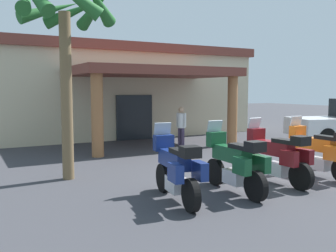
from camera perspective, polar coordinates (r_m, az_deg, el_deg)
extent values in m
plane|color=#38383D|center=(10.98, 13.74, -7.03)|extent=(80.00, 80.00, 0.00)
cube|color=beige|center=(20.14, -8.14, 4.67)|extent=(13.95, 5.44, 4.13)
cube|color=#1E2328|center=(17.75, -5.11, 1.31)|extent=(1.80, 0.14, 2.10)
cube|color=brown|center=(15.95, -2.33, 8.17)|extent=(6.81, 4.17, 0.35)
cylinder|color=#9E663D|center=(13.34, -10.66, 1.57)|extent=(0.42, 0.42, 2.91)
cylinder|color=#9E663D|center=(16.18, 9.72, 2.28)|extent=(0.42, 0.42, 2.91)
cube|color=brown|center=(20.24, -8.23, 11.14)|extent=(14.36, 5.85, 0.44)
cylinder|color=black|center=(8.78, -0.72, -7.83)|extent=(0.24, 0.67, 0.66)
cylinder|color=black|center=(7.39, 3.50, -10.43)|extent=(0.24, 0.67, 0.66)
cube|color=silver|center=(8.05, 1.27, -8.79)|extent=(0.40, 0.60, 0.32)
cube|color=navy|center=(8.07, 0.88, -5.04)|extent=(0.48, 1.18, 0.34)
cube|color=black|center=(7.71, 1.85, -3.87)|extent=(0.37, 0.64, 0.10)
cube|color=navy|center=(8.61, -0.68, -2.55)|extent=(0.47, 0.31, 0.36)
cube|color=#B2BCC6|center=(8.65, -0.86, -0.64)|extent=(0.41, 0.18, 0.36)
cube|color=navy|center=(7.32, 1.16, -7.10)|extent=(0.25, 0.46, 0.36)
cube|color=navy|center=(7.53, 4.86, -6.77)|extent=(0.25, 0.46, 0.36)
cube|color=black|center=(7.25, 3.38, -3.93)|extent=(0.41, 0.37, 0.22)
cylinder|color=black|center=(9.46, 7.19, -6.90)|extent=(0.19, 0.67, 0.66)
cylinder|color=black|center=(8.24, 13.15, -8.88)|extent=(0.19, 0.67, 0.66)
cube|color=silver|center=(8.81, 10.06, -7.61)|extent=(0.36, 0.58, 0.32)
cube|color=#19512D|center=(8.83, 9.54, -4.19)|extent=(0.38, 1.17, 0.34)
cube|color=black|center=(8.51, 10.93, -3.08)|extent=(0.32, 0.62, 0.10)
cube|color=#19512D|center=(9.30, 7.32, -1.98)|extent=(0.46, 0.27, 0.36)
cube|color=#B2BCC6|center=(9.33, 7.07, -0.22)|extent=(0.41, 0.15, 0.36)
cube|color=#19512D|center=(8.10, 11.11, -5.96)|extent=(0.21, 0.45, 0.36)
cube|color=#19512D|center=(8.42, 13.95, -5.59)|extent=(0.21, 0.45, 0.36)
cube|color=black|center=(8.11, 13.06, -3.05)|extent=(0.38, 0.34, 0.22)
cylinder|color=black|center=(10.47, 13.03, -5.78)|extent=(0.14, 0.66, 0.66)
cylinder|color=black|center=(9.43, 19.52, -7.22)|extent=(0.14, 0.66, 0.66)
cube|color=silver|center=(9.91, 16.21, -6.27)|extent=(0.32, 0.56, 0.32)
cube|color=maroon|center=(9.92, 15.66, -3.25)|extent=(0.30, 1.15, 0.34)
cube|color=black|center=(9.65, 17.19, -2.21)|extent=(0.28, 0.60, 0.10)
cube|color=maroon|center=(10.33, 13.20, -1.33)|extent=(0.44, 0.24, 0.36)
cube|color=#B2BCC6|center=(10.36, 12.94, 0.25)|extent=(0.40, 0.12, 0.36)
cube|color=maroon|center=(9.25, 17.85, -4.70)|extent=(0.18, 0.44, 0.36)
cube|color=maroon|center=(9.64, 19.93, -4.36)|extent=(0.18, 0.44, 0.36)
cube|color=black|center=(9.31, 19.46, -2.12)|extent=(0.36, 0.32, 0.22)
cylinder|color=black|center=(11.49, 18.82, -4.93)|extent=(0.15, 0.66, 0.66)
cube|color=silver|center=(10.97, 21.92, -5.31)|extent=(0.33, 0.57, 0.32)
cube|color=orange|center=(10.99, 21.42, -2.58)|extent=(0.32, 1.16, 0.34)
cube|color=black|center=(10.74, 22.89, -1.63)|extent=(0.29, 0.61, 0.10)
cube|color=orange|center=(11.36, 19.02, -0.87)|extent=(0.44, 0.25, 0.36)
cube|color=#B2BCC6|center=(11.39, 18.77, 0.57)|extent=(0.40, 0.13, 0.36)
cube|color=orange|center=(10.34, 23.67, -3.83)|extent=(0.19, 0.44, 0.36)
cylinder|color=#3F334C|center=(15.04, 2.24, -1.88)|extent=(0.14, 0.14, 0.83)
cylinder|color=#3F334C|center=(15.17, 1.78, -1.82)|extent=(0.14, 0.14, 0.83)
cylinder|color=white|center=(15.03, 2.02, 0.82)|extent=(0.32, 0.32, 0.59)
cylinder|color=white|center=(14.87, 2.59, 0.88)|extent=(0.09, 0.09, 0.56)
cylinder|color=white|center=(15.19, 1.46, 0.99)|extent=(0.09, 0.09, 0.56)
sphere|color=tan|center=(15.00, 2.02, 2.48)|extent=(0.22, 0.22, 0.22)
cylinder|color=black|center=(18.03, 19.68, -1.00)|extent=(0.84, 0.47, 0.80)
cylinder|color=black|center=(16.63, 22.83, -1.65)|extent=(0.84, 0.47, 0.80)
cylinder|color=brown|center=(10.15, -15.12, 4.26)|extent=(0.30, 0.30, 4.33)
cone|color=#236028|center=(10.76, -10.90, 17.18)|extent=(0.63, 1.81, 1.04)
cone|color=#236028|center=(11.20, -13.90, 16.51)|extent=(1.69, 1.30, 0.96)
cone|color=#236028|center=(11.17, -17.44, 16.41)|extent=(1.84, 0.67, 0.94)
cone|color=#236028|center=(10.42, -20.60, 17.19)|extent=(0.83, 1.82, 0.98)
cone|color=#236028|center=(9.99, -10.75, 18.13)|extent=(1.48, 1.54, 1.07)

